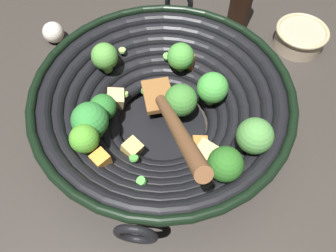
% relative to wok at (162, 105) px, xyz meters
% --- Properties ---
extents(ground_plane, '(4.00, 4.00, 0.00)m').
position_rel_wok_xyz_m(ground_plane, '(-0.00, -0.00, -0.07)').
color(ground_plane, '#332D28').
extents(wok, '(0.41, 0.44, 0.24)m').
position_rel_wok_xyz_m(wok, '(0.00, 0.00, 0.00)').
color(wok, black).
rests_on(wok, ground).
extents(prep_bowl, '(0.11, 0.11, 0.04)m').
position_rel_wok_xyz_m(prep_bowl, '(-0.28, -0.21, -0.05)').
color(prep_bowl, tan).
rests_on(prep_bowl, ground).
extents(garlic_bulb, '(0.04, 0.04, 0.04)m').
position_rel_wok_xyz_m(garlic_bulb, '(0.23, -0.22, -0.05)').
color(garlic_bulb, silver).
rests_on(garlic_bulb, ground).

